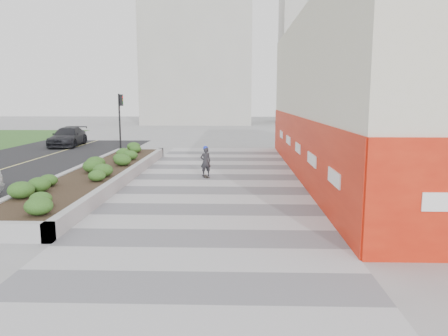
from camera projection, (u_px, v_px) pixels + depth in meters
The scene contains 10 objects.
ground at pixel (205, 224), 13.62m from camera, with size 160.00×160.00×0.00m, color gray.
walkway at pixel (211, 201), 16.58m from camera, with size 8.00×36.00×0.01m, color #A8A8AD.
building at pixel (358, 96), 21.64m from camera, with size 6.04×24.08×8.00m.
planter at pixel (100, 172), 20.62m from camera, with size 3.00×18.00×0.90m.
traffic_signal_near at pixel (120, 114), 30.66m from camera, with size 0.33×0.28×4.20m.
distant_bldg_north_l at pixel (198, 58), 66.46m from camera, with size 16.00×12.00×20.00m, color #ADAAA3.
distant_bldg_north_r at pixel (324, 47), 70.49m from camera, with size 14.00×10.00×24.00m, color #ADAAA3.
manhole_cover at pixel (224, 202), 16.56m from camera, with size 0.44×0.44×0.01m, color #595654.
skateboarder at pixel (206, 162), 21.48m from camera, with size 0.61×0.75×1.58m.
car_dark at pixel (68, 137), 35.59m from camera, with size 2.13×5.25×1.52m, color black.
Camera 1 is at (0.98, -13.14, 3.89)m, focal length 35.00 mm.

